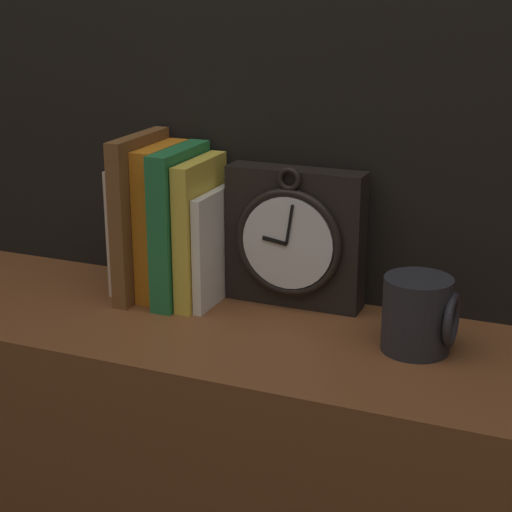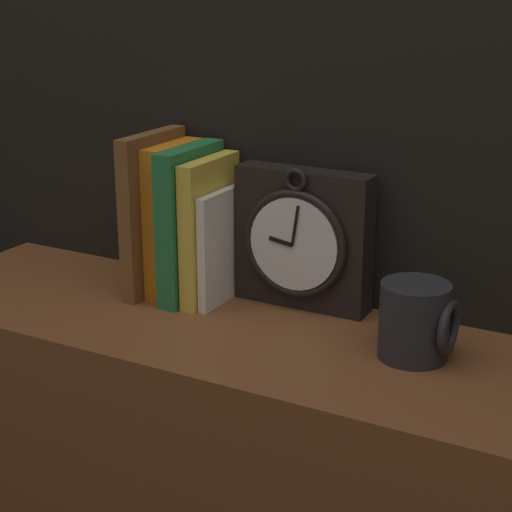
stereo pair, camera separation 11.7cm
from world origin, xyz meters
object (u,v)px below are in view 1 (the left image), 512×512
Objects in this scene: clock at (294,238)px; book_slot1_brown at (141,216)px; book_slot0_cream at (133,227)px; book_slot4_yellow at (201,232)px; book_slot3_green at (180,225)px; book_slot5_white at (215,247)px; book_slot2_orange at (162,221)px; mug at (419,315)px.

book_slot1_brown is (-0.23, -0.05, 0.02)m from clock.
clock is 0.26m from book_slot0_cream.
book_slot1_brown is 1.14× the size of book_slot4_yellow.
clock is 0.17m from book_slot3_green.
book_slot5_white is at bearing -162.34° from clock.
book_slot2_orange is 2.30× the size of mug.
book_slot5_white is (0.15, -0.01, -0.01)m from book_slot0_cream.
book_slot1_brown is (0.03, -0.02, 0.03)m from book_slot0_cream.
book_slot2_orange is (0.03, 0.01, -0.01)m from book_slot1_brown.
book_slot3_green is 0.06m from book_slot5_white.
book_slot4_yellow reaches higher than book_slot5_white.
book_slot5_white is (0.05, 0.01, -0.03)m from book_slot3_green.
book_slot5_white is at bearing -3.52° from book_slot0_cream.
mug is (0.35, -0.06, -0.06)m from book_slot4_yellow.
book_slot2_orange is 1.00× the size of book_slot3_green.
book_slot1_brown is at bearing -168.51° from clock.
book_slot5_white reaches higher than mug.
book_slot0_cream is 1.14× the size of book_slot5_white.
book_slot3_green is at bearing 172.36° from mug.
book_slot0_cream is at bearing 169.54° from book_slot3_green.
book_slot1_brown is 0.07m from book_slot3_green.
book_slot1_brown is 2.46× the size of mug.
book_slot3_green is (0.07, 0.00, -0.01)m from book_slot1_brown.
mug is at bearing -10.27° from book_slot5_white.
book_slot1_brown reaches higher than book_slot3_green.
mug is (0.48, -0.07, -0.05)m from book_slot0_cream.
clock reaches higher than book_slot0_cream.
book_slot3_green is (0.04, -0.01, 0.00)m from book_slot2_orange.
mug is (0.45, -0.05, -0.08)m from book_slot1_brown.
book_slot2_orange is at bearing 164.63° from book_slot3_green.
clock is 0.24m from book_slot1_brown.
book_slot3_green is at bearing -10.46° from book_slot0_cream.
book_slot4_yellow is at bearing -5.90° from book_slot0_cream.
book_slot4_yellow reaches higher than clock.
book_slot2_orange reaches higher than book_slot5_white.
book_slot4_yellow is (0.07, -0.01, -0.01)m from book_slot2_orange.
book_slot1_brown reaches higher than book_slot0_cream.
book_slot2_orange is (-0.20, -0.03, 0.01)m from clock.
book_slot1_brown is 1.07× the size of book_slot2_orange.
book_slot0_cream is 0.04m from book_slot1_brown.
book_slot4_yellow reaches higher than book_slot0_cream.
book_slot4_yellow is at bearing -4.80° from book_slot2_orange.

